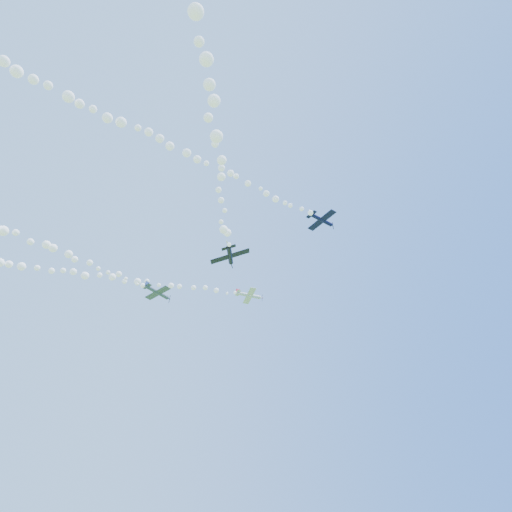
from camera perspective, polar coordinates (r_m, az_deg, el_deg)
name	(u,v)px	position (r m, az deg, el deg)	size (l,w,h in m)	color
plane_white	(249,295)	(99.56, -0.90, -5.27)	(6.61, 7.02, 2.47)	silver
smoke_trail_white	(69,272)	(98.16, -23.68, -2.00)	(74.31, 10.77, 2.84)	white
plane_navy	(322,220)	(81.59, 8.74, 4.78)	(6.28, 6.64, 2.04)	#0B0C34
smoke_trail_navy	(143,132)	(67.27, -14.89, 15.69)	(66.23, 17.48, 2.51)	white
plane_grey	(158,292)	(84.15, -12.98, -4.76)	(6.01, 6.38, 2.47)	#3A4755
plane_black	(230,256)	(67.04, -3.50, 0.05)	(5.98, 5.94, 2.27)	black
smoke_trail_black	(198,0)	(40.75, -7.68, 30.70)	(30.52, 67.07, 2.56)	white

